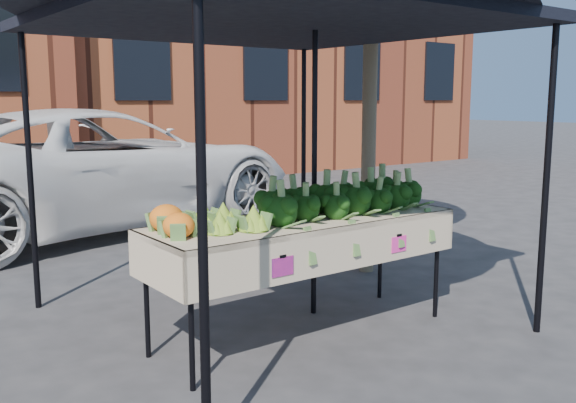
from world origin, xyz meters
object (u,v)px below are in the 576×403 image
at_px(canopy, 273,151).
at_px(vehicle, 89,9).
at_px(table, 304,277).
at_px(street_tree, 370,64).

relative_size(canopy, vehicle, 0.53).
height_order(table, vehicle, vehicle).
xyz_separation_m(vehicle, street_tree, (1.37, -3.95, -0.85)).
bearing_deg(street_tree, canopy, -159.29).
bearing_deg(street_tree, vehicle, 109.11).
distance_m(table, street_tree, 2.57).
bearing_deg(vehicle, street_tree, -171.63).
relative_size(table, vehicle, 0.41).
distance_m(canopy, street_tree, 1.89).
bearing_deg(canopy, street_tree, 20.71).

